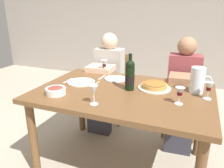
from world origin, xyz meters
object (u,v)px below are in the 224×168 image
Objects in this scene: baked_tart at (154,86)px; diner_right at (183,90)px; wine_glass_left_diner at (104,64)px; wine_bottle at (130,75)px; dinner_plate_right_setting at (81,82)px; chair_right at (182,92)px; wine_glass_centre at (209,87)px; diner_left at (106,79)px; water_pitcher at (197,82)px; dining_table at (123,101)px; salad_bowl at (56,90)px; wine_glass_right_diner at (94,91)px; dinner_plate_left_setting at (116,79)px; wine_glass_spare at (180,92)px; chair_left at (113,82)px.

baked_tart is 0.25× the size of diner_right.
wine_bottle is at bearing -42.37° from wine_glass_left_diner.
dinner_plate_right_setting is 0.30× the size of chair_right.
diner_right reaches higher than wine_glass_centre.
diner_left is at bearing 143.34° from baked_tart.
water_pitcher is 1.16m from diner_left.
wine_bottle is (0.04, 0.05, 0.23)m from dining_table.
wine_glass_right_diner reaches higher than salad_bowl.
wine_glass_right_diner is (-0.70, -0.54, 0.01)m from water_pitcher.
wine_glass_centre is (0.63, 0.02, -0.04)m from wine_bottle.
dining_table is 6.74× the size of dinner_plate_left_setting.
baked_tart is (0.24, 0.16, 0.12)m from dining_table.
water_pitcher is 0.32m from wine_glass_spare.
wine_glass_right_diner is 1.10m from diner_left.
wine_glass_spare is 0.15× the size of chair_right.
chair_left reaches higher than dinner_plate_right_setting.
dinner_plate_right_setting is at bearing 37.74° from chair_right.
wine_bottle reaches higher than wine_glass_centre.
water_pitcher is 1.05m from dinner_plate_right_setting.
wine_glass_centre is 0.16× the size of chair_left.
wine_glass_left_diner is at bearing 137.63° from wine_bottle.
diner_right is (0.57, 0.97, -0.25)m from wine_glass_right_diner.
chair_left is (-0.69, 0.75, -0.29)m from baked_tart.
dinner_plate_right_setting is (-1.12, -0.02, -0.09)m from wine_glass_centre.
chair_left is (-0.93, 1.01, -0.36)m from wine_glass_spare.
diner_left is (0.00, -0.24, 0.12)m from chair_left.
wine_bottle is at bearing 127.17° from diner_left.
wine_glass_spare is (0.84, -0.53, -0.01)m from wine_glass_left_diner.
dinner_plate_left_setting is at bearing 149.38° from wine_glass_spare.
water_pitcher reaches higher than chair_right.
wine_glass_left_diner is (-0.40, 0.37, -0.02)m from wine_bottle.
diner_left is (0.05, 0.95, -0.18)m from salad_bowl.
dinner_plate_right_setting is at bearing -172.44° from water_pitcher.
wine_glass_left_diner is at bearing 76.86° from dinner_plate_right_setting.
water_pitcher is 1.30× the size of salad_bowl.
dinner_plate_left_setting is 0.19× the size of diner_left.
dinner_plate_right_setting is (-0.69, -0.10, -0.02)m from baked_tart.
dinner_plate_right_setting is at bearing -103.14° from wine_glass_left_diner.
wine_glass_right_diner is (-0.35, -0.50, 0.08)m from baked_tart.
wine_glass_left_diner is at bearing 166.76° from water_pitcher.
wine_glass_right_diner is at bearing -71.78° from wine_glass_left_diner.
wine_glass_spare is (0.97, 0.17, 0.06)m from salad_bowl.
water_pitcher is 1.19m from salad_bowl.
wine_glass_centre is at bearing 107.12° from diner_right.
dining_table is 11.33× the size of wine_glass_spare.
chair_left is (0.04, 1.19, -0.30)m from salad_bowl.
water_pitcher is 0.76× the size of baked_tart.
chair_left reaches higher than dining_table.
diner_left reaches higher than baked_tart.
wine_glass_right_diner is at bearing 107.18° from diner_left.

